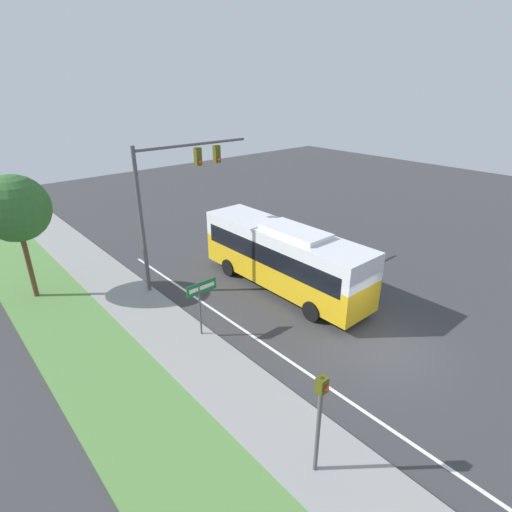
# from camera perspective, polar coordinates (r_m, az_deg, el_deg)

# --- Properties ---
(ground_plane) EXTENTS (80.00, 80.00, 0.00)m
(ground_plane) POSITION_cam_1_polar(r_m,az_deg,el_deg) (17.83, 17.61, -12.20)
(ground_plane) COLOR #38383A
(sidewalk) EXTENTS (2.80, 80.00, 0.12)m
(sidewalk) POSITION_cam_1_polar(r_m,az_deg,el_deg) (13.93, 2.70, -22.59)
(sidewalk) COLOR gray
(sidewalk) RESTS_ON ground_plane
(grass_verge) EXTENTS (3.60, 80.00, 0.10)m
(grass_verge) POSITION_cam_1_polar(r_m,az_deg,el_deg) (12.69, -9.38, -29.28)
(grass_verge) COLOR #568442
(grass_verge) RESTS_ON ground_plane
(lane_divider_near) EXTENTS (0.14, 30.00, 0.01)m
(lane_divider_near) POSITION_cam_1_polar(r_m,az_deg,el_deg) (15.40, 10.07, -17.83)
(lane_divider_near) COLOR silver
(lane_divider_near) RESTS_ON ground_plane
(bus) EXTENTS (2.63, 10.03, 3.56)m
(bus) POSITION_cam_1_polar(r_m,az_deg,el_deg) (20.54, 3.92, 0.23)
(bus) COLOR gold
(bus) RESTS_ON ground_plane
(signal_gantry) EXTENTS (6.58, 0.41, 7.46)m
(signal_gantry) POSITION_cam_1_polar(r_m,az_deg,el_deg) (20.66, -11.83, 9.68)
(signal_gantry) COLOR #4C4C51
(signal_gantry) RESTS_ON ground_plane
(pedestrian_signal) EXTENTS (0.28, 0.34, 3.33)m
(pedestrian_signal) POSITION_cam_1_polar(r_m,az_deg,el_deg) (11.25, 9.09, -21.06)
(pedestrian_signal) COLOR #4C4C51
(pedestrian_signal) RESTS_ON ground_plane
(street_sign) EXTENTS (1.44, 0.08, 2.62)m
(street_sign) POSITION_cam_1_polar(r_m,az_deg,el_deg) (16.83, -7.86, -5.80)
(street_sign) COLOR #4C4C51
(street_sign) RESTS_ON ground_plane
(roadside_tree) EXTENTS (3.15, 3.15, 6.19)m
(roadside_tree) POSITION_cam_1_polar(r_m,az_deg,el_deg) (21.74, -31.17, 5.79)
(roadside_tree) COLOR brown
(roadside_tree) RESTS_ON grass_verge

